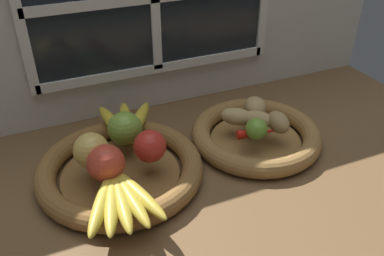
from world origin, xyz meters
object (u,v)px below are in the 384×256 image
pear_brown (127,129)px  apple_golden_left (91,150)px  potato_oblong (237,117)px  potato_small (278,122)px  potato_back (255,107)px  fruit_bowl_left (120,169)px  chili_pepper (259,132)px  apple_red_right (150,146)px  lime_near (256,129)px  banana_bunch_front (120,198)px  potato_large (257,119)px  apple_green_back (125,129)px  banana_bunch_back (126,123)px  apple_red_front (106,163)px  fruit_bowl_right (256,135)px

pear_brown → apple_golden_left: bearing=-150.3°
potato_oblong → potato_small: bearing=-41.4°
potato_back → fruit_bowl_left: bearing=-172.4°
apple_golden_left → potato_small: 43.85cm
apple_golden_left → chili_pepper: 38.61cm
apple_red_right → lime_near: bearing=-4.4°
banana_bunch_front → potato_oblong: 37.48cm
fruit_bowl_left → potato_large: bearing=0.0°
apple_golden_left → apple_green_back: size_ratio=0.97×
banana_bunch_back → potato_small: 36.75cm
apple_red_right → potato_large: apple_red_right is taller
banana_bunch_back → potato_small: bearing=-25.1°
apple_golden_left → chili_pepper: bearing=-6.9°
banana_bunch_back → lime_near: size_ratio=3.67×
lime_near → apple_red_front: bearing=-179.1°
apple_golden_left → potato_oblong: 36.14cm
lime_near → banana_bunch_front: bearing=-165.5°
apple_red_right → pear_brown: pear_brown is taller
apple_red_front → potato_small: bearing=1.8°
apple_red_right → banana_bunch_back: size_ratio=0.37×
fruit_bowl_left → banana_bunch_front: banana_bunch_front is taller
potato_small → fruit_bowl_right: bearing=135.0°
banana_bunch_front → pear_brown: bearing=70.2°
fruit_bowl_right → potato_back: 7.31cm
apple_red_right → banana_bunch_back: 14.65cm
apple_red_right → chili_pepper: (26.35, -1.56, -2.40)cm
apple_red_right → banana_bunch_front: apple_red_right is taller
apple_golden_left → banana_bunch_front: size_ratio=0.39×
fruit_bowl_right → apple_golden_left: 40.54cm
apple_golden_left → apple_red_right: size_ratio=1.07×
apple_green_back → potato_oblong: bearing=-5.7°
banana_bunch_front → potato_oblong: (33.66, 16.47, 0.69)cm
fruit_bowl_right → lime_near: size_ratio=6.16×
banana_bunch_front → potato_large: bearing=19.5°
fruit_bowl_right → lime_near: 7.28cm
potato_back → lime_near: bearing=-119.0°
apple_red_right → banana_bunch_back: (-1.53, 14.43, -2.05)cm
apple_red_front → banana_bunch_front: apple_red_front is taller
apple_red_right → apple_red_front: bearing=-166.1°
chili_pepper → apple_golden_left: bearing=-175.7°
fruit_bowl_left → banana_bunch_front: (-3.07, -13.34, 3.91)cm
banana_bunch_front → apple_green_back: bearing=71.8°
apple_red_front → apple_golden_left: same height
fruit_bowl_left → apple_red_right: size_ratio=5.16×
chili_pepper → apple_green_back: bearing=172.8°
fruit_bowl_right → banana_bunch_front: size_ratio=1.65×
apple_red_right → pear_brown: (-2.61, 8.36, 0.13)cm
banana_bunch_back → potato_back: potato_back is taller
lime_near → potato_small: bearing=6.7°
apple_red_right → chili_pepper: size_ratio=0.66×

